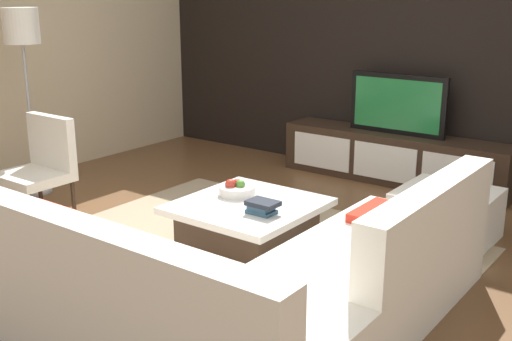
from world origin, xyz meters
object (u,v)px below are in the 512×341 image
at_px(coffee_table, 248,226).
at_px(book_stack, 262,207).
at_px(television, 398,104).
at_px(floor_lamp, 22,38).
at_px(accent_chair_near, 42,162).
at_px(ottoman, 446,216).
at_px(sectional_couch, 233,285).
at_px(fruit_bowl, 237,189).
at_px(media_console, 394,158).

height_order(coffee_table, book_stack, book_stack).
xyz_separation_m(television, floor_lamp, (-2.60, -2.39, 0.67)).
bearing_deg(accent_chair_near, book_stack, 1.36).
bearing_deg(ottoman, sectional_couch, -102.63).
bearing_deg(book_stack, sectional_couch, -63.75).
bearing_deg(fruit_bowl, coffee_table, -28.29).
relative_size(media_console, book_stack, 10.82).
bearing_deg(television, sectional_couch, -80.71).
bearing_deg(sectional_couch, floor_lamp, 164.43).
bearing_deg(book_stack, accent_chair_near, -170.83).
distance_m(sectional_couch, accent_chair_near, 2.53).
bearing_deg(coffee_table, book_stack, -29.52).
height_order(television, book_stack, television).
xyz_separation_m(media_console, book_stack, (0.12, -2.42, 0.18)).
bearing_deg(book_stack, media_console, 92.83).
bearing_deg(floor_lamp, media_console, 42.54).
height_order(accent_chair_near, floor_lamp, floor_lamp).
xyz_separation_m(accent_chair_near, fruit_bowl, (1.65, 0.55, -0.07)).
bearing_deg(sectional_couch, ottoman, 77.37).
distance_m(floor_lamp, ottoman, 3.99).
height_order(media_console, sectional_couch, sectional_couch).
height_order(media_console, accent_chair_near, accent_chair_near).
xyz_separation_m(media_console, floor_lamp, (-2.60, -2.39, 1.21)).
bearing_deg(media_console, floor_lamp, -137.46).
xyz_separation_m(ottoman, fruit_bowl, (-1.28, -1.00, 0.22)).
height_order(media_console, coffee_table, media_console).
xyz_separation_m(media_console, sectional_couch, (0.53, -3.26, 0.03)).
distance_m(coffee_table, floor_lamp, 2.80).
height_order(coffee_table, fruit_bowl, fruit_bowl).
xyz_separation_m(accent_chair_near, ottoman, (2.93, 1.55, -0.29)).
distance_m(television, coffee_table, 2.37).
relative_size(sectional_couch, floor_lamp, 1.44).
relative_size(television, book_stack, 4.62).
bearing_deg(television, ottoman, -50.41).
height_order(fruit_bowl, book_stack, fruit_bowl).
distance_m(television, accent_chair_near, 3.38).
bearing_deg(fruit_bowl, floor_lamp, -175.37).
bearing_deg(floor_lamp, book_stack, -0.73).
relative_size(media_console, accent_chair_near, 2.70).
height_order(television, floor_lamp, floor_lamp).
bearing_deg(sectional_couch, television, 99.29).
distance_m(floor_lamp, fruit_bowl, 2.55).
relative_size(television, accent_chair_near, 1.15).
bearing_deg(television, accent_chair_near, -125.11).
xyz_separation_m(media_console, fruit_bowl, (-0.28, -2.20, 0.17)).
xyz_separation_m(television, accent_chair_near, (-1.94, -2.75, -0.31)).
xyz_separation_m(floor_lamp, ottoman, (3.60, 1.18, -1.26)).
relative_size(ottoman, book_stack, 3.23).
relative_size(sectional_couch, fruit_bowl, 8.88).
relative_size(accent_chair_near, ottoman, 1.24).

